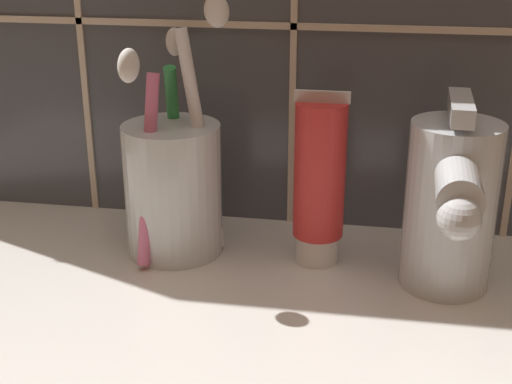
% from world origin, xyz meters
% --- Properties ---
extents(sink_counter, '(0.67, 0.29, 0.02)m').
position_xyz_m(sink_counter, '(0.00, 0.00, 0.01)').
color(sink_counter, silver).
rests_on(sink_counter, ground).
extents(toothbrush_cup, '(0.08, 0.11, 0.19)m').
position_xyz_m(toothbrush_cup, '(-0.06, 0.07, 0.07)').
color(toothbrush_cup, silver).
rests_on(toothbrush_cup, sink_counter).
extents(toothpaste_tube, '(0.04, 0.04, 0.13)m').
position_xyz_m(toothpaste_tube, '(0.04, 0.07, 0.08)').
color(toothpaste_tube, white).
rests_on(toothpaste_tube, sink_counter).
extents(sink_faucet, '(0.06, 0.12, 0.13)m').
position_xyz_m(sink_faucet, '(0.13, 0.05, 0.08)').
color(sink_faucet, silver).
rests_on(sink_faucet, sink_counter).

